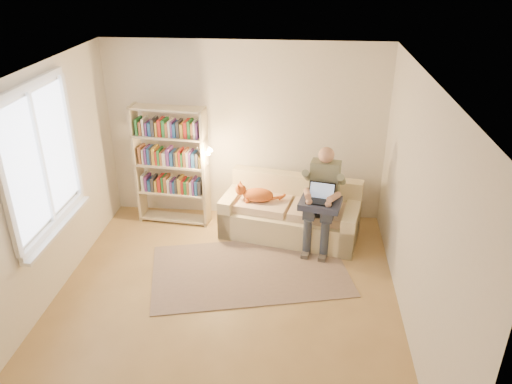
# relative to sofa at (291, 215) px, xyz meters

# --- Properties ---
(floor) EXTENTS (4.50, 4.50, 0.00)m
(floor) POSITION_rel_sofa_xyz_m (-0.71, -1.69, -0.29)
(floor) COLOR olive
(floor) RESTS_ON ground
(ceiling) EXTENTS (4.00, 4.50, 0.02)m
(ceiling) POSITION_rel_sofa_xyz_m (-0.71, -1.69, 2.31)
(ceiling) COLOR white
(ceiling) RESTS_ON wall_back
(wall_left) EXTENTS (0.02, 4.50, 2.60)m
(wall_left) POSITION_rel_sofa_xyz_m (-2.71, -1.69, 1.01)
(wall_left) COLOR silver
(wall_left) RESTS_ON floor
(wall_right) EXTENTS (0.02, 4.50, 2.60)m
(wall_right) POSITION_rel_sofa_xyz_m (1.29, -1.69, 1.01)
(wall_right) COLOR silver
(wall_right) RESTS_ON floor
(wall_back) EXTENTS (4.00, 0.02, 2.60)m
(wall_back) POSITION_rel_sofa_xyz_m (-0.71, 0.56, 1.01)
(wall_back) COLOR silver
(wall_back) RESTS_ON floor
(wall_front) EXTENTS (4.00, 0.02, 2.60)m
(wall_front) POSITION_rel_sofa_xyz_m (-0.71, -3.94, 1.01)
(wall_front) COLOR silver
(wall_front) RESTS_ON floor
(window) EXTENTS (0.12, 1.52, 1.69)m
(window) POSITION_rel_sofa_xyz_m (-2.65, -1.49, 1.09)
(window) COLOR white
(window) RESTS_ON wall_left
(sofa) EXTENTS (2.01, 1.21, 0.80)m
(sofa) POSITION_rel_sofa_xyz_m (0.00, 0.00, 0.00)
(sofa) COLOR beige
(sofa) RESTS_ON floor
(person) EXTENTS (0.49, 0.67, 1.38)m
(person) POSITION_rel_sofa_xyz_m (0.41, -0.24, 0.48)
(person) COLOR gray
(person) RESTS_ON sofa
(cat) EXTENTS (0.66, 0.31, 0.24)m
(cat) POSITION_rel_sofa_xyz_m (-0.47, -0.02, 0.32)
(cat) COLOR orange
(cat) RESTS_ON sofa
(blanket) EXTENTS (0.60, 0.53, 0.09)m
(blanket) POSITION_rel_sofa_xyz_m (0.36, -0.36, 0.40)
(blanket) COLOR #2A304A
(blanket) RESTS_ON person
(laptop) EXTENTS (0.39, 0.35, 0.29)m
(laptop) POSITION_rel_sofa_xyz_m (0.37, -0.35, 0.50)
(laptop) COLOR black
(laptop) RESTS_ON blanket
(bookshelf) EXTENTS (1.17, 0.43, 1.76)m
(bookshelf) POSITION_rel_sofa_xyz_m (-1.73, 0.21, 0.68)
(bookshelf) COLOR #C6B896
(bookshelf) RESTS_ON floor
(rug) EXTENTS (2.71, 1.97, 0.01)m
(rug) POSITION_rel_sofa_xyz_m (-0.48, -0.99, -0.28)
(rug) COLOR gray
(rug) RESTS_ON floor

